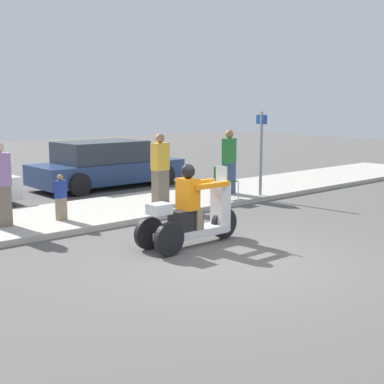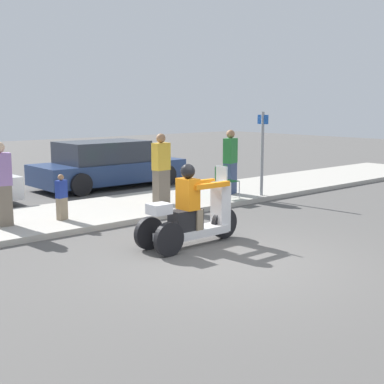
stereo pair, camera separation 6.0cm
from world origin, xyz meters
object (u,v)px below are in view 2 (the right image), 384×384
object	(u,v)px
motorcycle_trike	(192,216)
folding_chair_set_back	(224,179)
spectator_with_child	(62,198)
street_sign	(262,150)
spectator_far_back	(230,163)
parked_car_lot_right	(107,165)
spectator_near_curb	(1,186)
spectator_end_of_line	(161,170)

from	to	relation	value
motorcycle_trike	folding_chair_set_back	bearing A→B (deg)	38.21
spectator_with_child	motorcycle_trike	bearing A→B (deg)	-71.32
motorcycle_trike	spectator_with_child	xyz separation A→B (m)	(-1.01, 3.00, 0.04)
street_sign	spectator_far_back	bearing A→B (deg)	120.92
spectator_with_child	folding_chair_set_back	xyz separation A→B (m)	(4.41, -0.32, 0.04)
spectator_with_child	parked_car_lot_right	world-z (taller)	parked_car_lot_right
spectator_with_child	folding_chair_set_back	world-z (taller)	spectator_with_child
street_sign	parked_car_lot_right	bearing A→B (deg)	112.98
spectator_near_curb	street_sign	size ratio (longest dim) A/B	0.76
parked_car_lot_right	spectator_near_curb	bearing A→B (deg)	-142.01
spectator_far_back	spectator_with_child	size ratio (longest dim) A/B	1.79
spectator_with_child	spectator_end_of_line	size ratio (longest dim) A/B	0.56
spectator_near_curb	street_sign	bearing A→B (deg)	-7.89
parked_car_lot_right	spectator_end_of_line	bearing A→B (deg)	-102.28
spectator_with_child	folding_chair_set_back	bearing A→B (deg)	-4.17
spectator_end_of_line	street_sign	size ratio (longest dim) A/B	0.77
motorcycle_trike	folding_chair_set_back	size ratio (longest dim) A/B	2.60
spectator_end_of_line	folding_chair_set_back	distance (m)	1.81
spectator_far_back	street_sign	bearing A→B (deg)	-59.08
street_sign	spectator_with_child	bearing A→B (deg)	172.95
spectator_far_back	folding_chair_set_back	world-z (taller)	spectator_far_back
spectator_end_of_line	folding_chair_set_back	bearing A→B (deg)	-13.04
spectator_end_of_line	spectator_with_child	bearing A→B (deg)	-178.28
spectator_far_back	parked_car_lot_right	xyz separation A→B (m)	(-1.49, 3.82, -0.28)
spectator_with_child	spectator_far_back	bearing A→B (deg)	0.76
spectator_with_child	parked_car_lot_right	bearing A→B (deg)	47.96
spectator_far_back	folding_chair_set_back	bearing A→B (deg)	-146.54
street_sign	spectator_end_of_line	bearing A→B (deg)	164.76
spectator_near_curb	street_sign	world-z (taller)	street_sign
spectator_end_of_line	folding_chair_set_back	world-z (taller)	spectator_end_of_line
spectator_near_curb	spectator_end_of_line	size ratio (longest dim) A/B	0.98
spectator_near_curb	parked_car_lot_right	distance (m)	5.93
spectator_end_of_line	parked_car_lot_right	bearing A→B (deg)	77.72
motorcycle_trike	parked_car_lot_right	size ratio (longest dim) A/B	0.46
spectator_far_back	spectator_end_of_line	distance (m)	2.32
spectator_far_back	spectator_with_child	bearing A→B (deg)	-179.24
spectator_far_back	street_sign	distance (m)	0.94
street_sign	spectator_near_curb	bearing A→B (deg)	172.11
spectator_near_curb	spectator_end_of_line	distance (m)	3.84
motorcycle_trike	spectator_near_curb	xyz separation A→B (m)	(-2.18, 3.24, 0.39)
motorcycle_trike	parked_car_lot_right	bearing A→B (deg)	70.09
parked_car_lot_right	folding_chair_set_back	bearing A→B (deg)	-77.87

